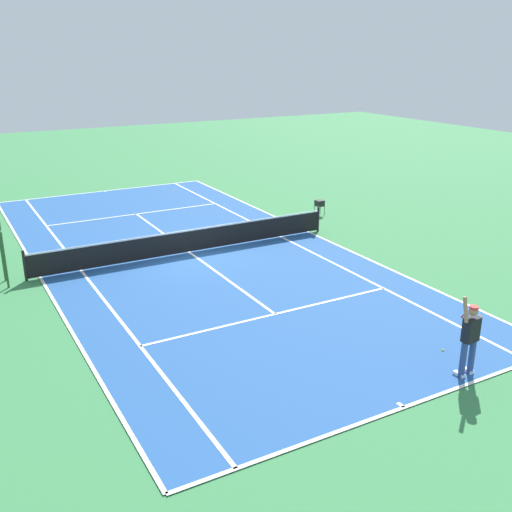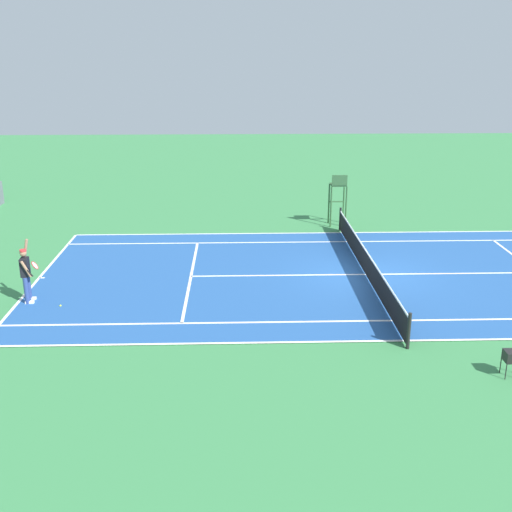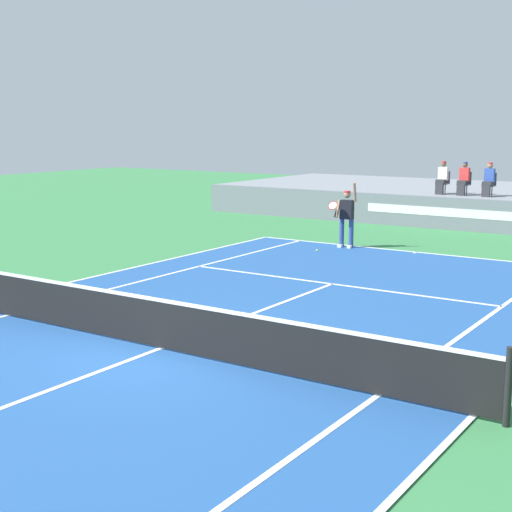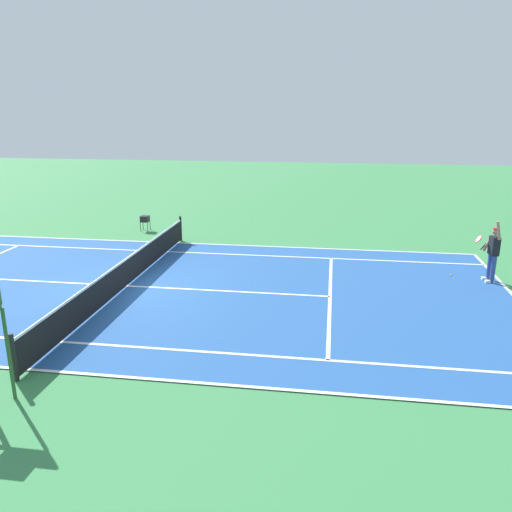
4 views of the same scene
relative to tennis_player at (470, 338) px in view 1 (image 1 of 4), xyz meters
The scene contains 6 objects.
ground_plane 11.80m from the tennis_player, 79.04° to the right, with size 80.00×80.00×0.00m, color #387F47.
court 11.80m from the tennis_player, 79.04° to the right, with size 11.08×23.88×0.03m.
net 11.76m from the tennis_player, 79.04° to the right, with size 11.98×0.10×1.07m.
tennis_player is the anchor object (origin of this frame).
tennis_ball 1.53m from the tennis_player, 110.49° to the right, with size 0.07×0.07×0.07m, color #D1E533.
ball_hopper 14.72m from the tennis_player, 111.12° to the right, with size 0.36×0.36×0.70m.
Camera 1 is at (8.19, 20.01, 7.38)m, focal length 41.62 mm.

